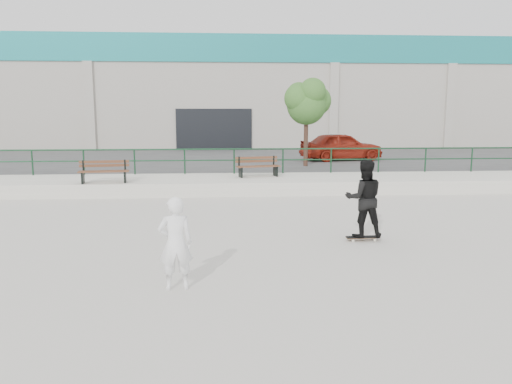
{
  "coord_description": "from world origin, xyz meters",
  "views": [
    {
      "loc": [
        0.5,
        -9.44,
        2.99
      ],
      "look_at": [
        1.29,
        2.0,
        1.15
      ],
      "focal_mm": 35.0,
      "sensor_mm": 36.0,
      "label": 1
    }
  ],
  "objects": [
    {
      "name": "parking_strip",
      "position": [
        0.0,
        18.0,
        0.25
      ],
      "size": [
        60.0,
        14.0,
        0.5
      ],
      "primitive_type": "cube",
      "color": "#3D3D3D",
      "rests_on": "ground"
    },
    {
      "name": "ground",
      "position": [
        0.0,
        0.0,
        0.0
      ],
      "size": [
        120.0,
        120.0,
        0.0
      ],
      "primitive_type": "plane",
      "color": "beige",
      "rests_on": "ground"
    },
    {
      "name": "ledge",
      "position": [
        0.0,
        9.5,
        0.25
      ],
      "size": [
        30.0,
        3.0,
        0.5
      ],
      "primitive_type": "cube",
      "color": "beige",
      "rests_on": "ground"
    },
    {
      "name": "bench_right",
      "position": [
        1.89,
        9.8,
        0.89
      ],
      "size": [
        1.76,
        0.83,
        0.78
      ],
      "rotation": [
        0.0,
        0.0,
        0.21
      ],
      "color": "brown",
      "rests_on": "ledge"
    },
    {
      "name": "bench_left",
      "position": [
        -3.68,
        8.46,
        0.89
      ],
      "size": [
        1.78,
        0.71,
        0.8
      ],
      "rotation": [
        0.0,
        0.0,
        0.12
      ],
      "color": "brown",
      "rests_on": "ledge"
    },
    {
      "name": "standing_skater",
      "position": [
        3.79,
        1.76,
        1.01
      ],
      "size": [
        0.92,
        0.74,
        1.82
      ],
      "primitive_type": "imported",
      "rotation": [
        0.0,
        0.0,
        3.09
      ],
      "color": "black",
      "rests_on": "skateboard"
    },
    {
      "name": "red_car",
      "position": [
        6.71,
        16.16,
        1.22
      ],
      "size": [
        4.49,
        2.49,
        1.45
      ],
      "primitive_type": "imported",
      "rotation": [
        0.0,
        0.0,
        1.76
      ],
      "color": "maroon",
      "rests_on": "parking_strip"
    },
    {
      "name": "railing",
      "position": [
        -0.0,
        10.8,
        1.24
      ],
      "size": [
        28.0,
        0.06,
        1.03
      ],
      "color": "#163E24",
      "rests_on": "ledge"
    },
    {
      "name": "commercial_building",
      "position": [
        -0.0,
        31.99,
        4.58
      ],
      "size": [
        44.2,
        16.33,
        8.0
      ],
      "color": "#ACA59A",
      "rests_on": "ground"
    },
    {
      "name": "seated_skater",
      "position": [
        -0.29,
        -1.21,
        0.8
      ],
      "size": [
        0.63,
        0.46,
        1.6
      ],
      "primitive_type": "imported",
      "rotation": [
        0.0,
        0.0,
        3.28
      ],
      "color": "white",
      "rests_on": "ground"
    },
    {
      "name": "skateboard",
      "position": [
        3.79,
        1.76,
        0.07
      ],
      "size": [
        0.79,
        0.24,
        0.09
      ],
      "rotation": [
        0.0,
        0.0,
        0.05
      ],
      "color": "black",
      "rests_on": "ground"
    },
    {
      "name": "tree",
      "position": [
        4.42,
        13.47,
        3.5
      ],
      "size": [
        2.25,
        2.0,
        4.0
      ],
      "color": "#4B3225",
      "rests_on": "parking_strip"
    }
  ]
}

